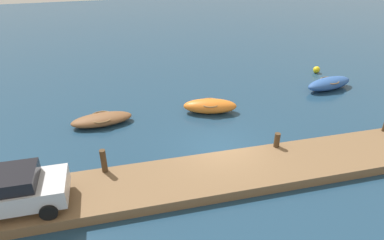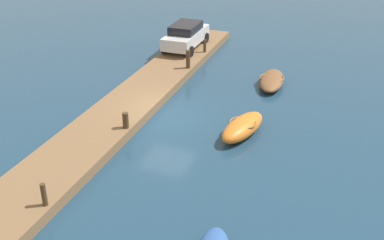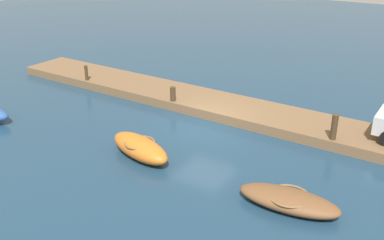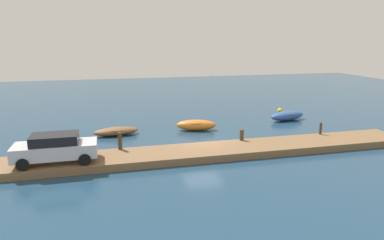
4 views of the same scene
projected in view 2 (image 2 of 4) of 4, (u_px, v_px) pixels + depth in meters
name	position (u px, v px, depth m)	size (l,w,h in m)	color
ground_plane	(166.00, 116.00, 23.15)	(84.00, 84.00, 0.00)	navy
dock_platform	(128.00, 106.00, 23.67)	(26.93, 2.83, 0.45)	brown
dinghy_orange	(243.00, 127.00, 21.25)	(3.30, 1.87, 0.83)	orange
rowboat_brown	(272.00, 80.00, 26.49)	(3.42, 1.59, 0.60)	brown
mooring_post_west	(205.00, 46.00, 30.23)	(0.19, 0.19, 0.79)	#47331E
mooring_post_mid_west	(188.00, 59.00, 27.59)	(0.25, 0.25, 1.08)	#47331E
mooring_post_mid_east	(126.00, 120.00, 20.98)	(0.27, 0.27, 0.72)	#47331E
mooring_post_east	(44.00, 195.00, 15.93)	(0.18, 0.18, 0.85)	#47331E
parked_car	(186.00, 35.00, 30.84)	(4.37, 2.00, 1.59)	silver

